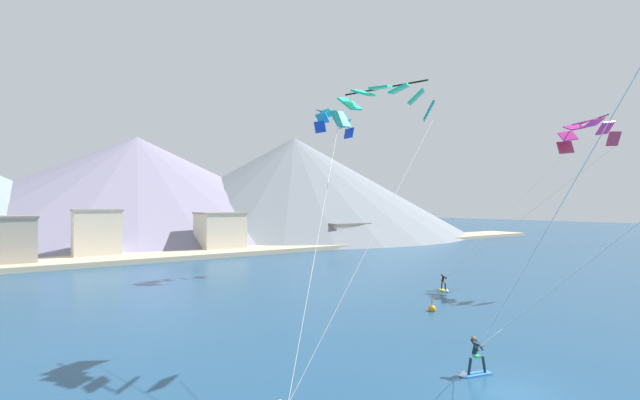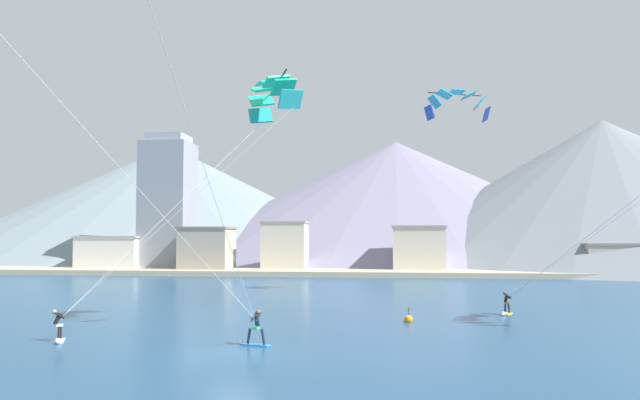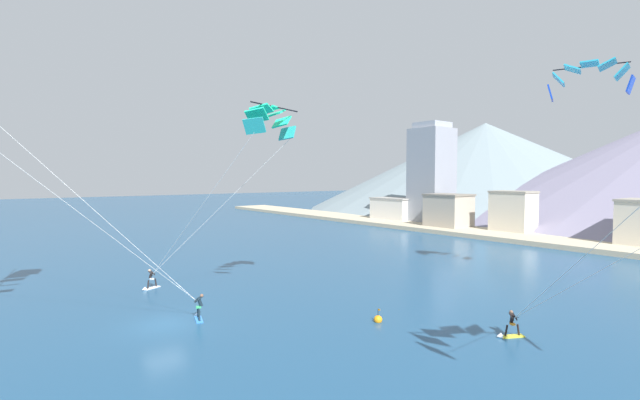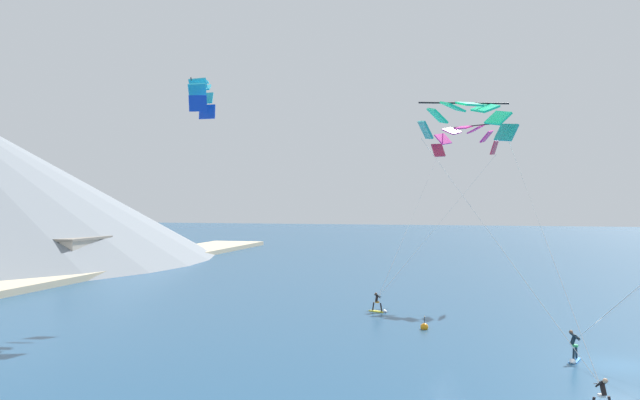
# 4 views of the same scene
# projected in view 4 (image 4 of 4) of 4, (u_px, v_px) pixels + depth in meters

# --- Properties ---
(ground_plane) EXTENTS (400.00, 400.00, 0.00)m
(ground_plane) POSITION_uv_depth(u_px,v_px,m) (617.00, 365.00, 39.10)
(ground_plane) COLOR navy
(kitesurfer_near_lead) EXTENTS (1.78, 0.86, 1.81)m
(kitesurfer_near_lead) POSITION_uv_depth(u_px,v_px,m) (574.00, 352.00, 39.93)
(kitesurfer_near_lead) COLOR #337FDB
(kitesurfer_near_lead) RESTS_ON ground
(kitesurfer_mid_center) EXTENTS (1.16, 1.73, 1.65)m
(kitesurfer_mid_center) POSITION_uv_depth(u_px,v_px,m) (379.00, 307.00, 57.23)
(kitesurfer_mid_center) COLOR yellow
(kitesurfer_mid_center) RESTS_ON ground
(parafoil_kite_near_trail) EXTENTS (11.92, 8.71, 13.51)m
(parafoil_kite_near_trail) POSITION_uv_depth(u_px,v_px,m) (469.00, 117.00, 40.99)
(parafoil_kite_near_trail) COLOR teal
(parafoil_kite_mid_center) EXTENTS (15.68, 9.51, 15.02)m
(parafoil_kite_mid_center) POSITION_uv_depth(u_px,v_px,m) (464.00, 138.00, 68.95)
(parafoil_kite_mid_center) COLOR #C12E4E
(parafoil_kite_distant_high_outer) EXTENTS (6.16, 3.35, 2.90)m
(parafoil_kite_distant_high_outer) POSITION_uv_depth(u_px,v_px,m) (201.00, 94.00, 59.21)
(parafoil_kite_distant_high_outer) COLOR #143DC2
(race_marker_buoy) EXTENTS (0.56, 0.56, 1.02)m
(race_marker_buoy) POSITION_uv_depth(u_px,v_px,m) (424.00, 327.00, 49.74)
(race_marker_buoy) COLOR orange
(race_marker_buoy) RESTS_ON ground
(shore_building_old_town) EXTENTS (8.99, 6.61, 4.33)m
(shore_building_old_town) POSITION_uv_depth(u_px,v_px,m) (70.00, 254.00, 88.15)
(shore_building_old_town) COLOR #B7AD9E
(shore_building_old_town) RESTS_ON ground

